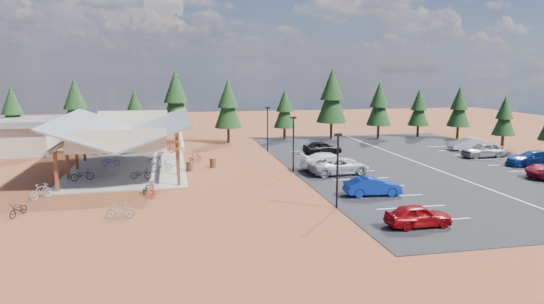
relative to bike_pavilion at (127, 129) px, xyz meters
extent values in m
plane|color=brown|center=(10.00, -7.00, -3.82)|extent=(140.00, 140.00, 0.00)
cube|color=black|center=(28.50, -4.00, -3.80)|extent=(27.00, 44.00, 0.04)
cube|color=gray|center=(0.00, 0.00, -3.77)|extent=(10.60, 18.60, 0.10)
cube|color=brown|center=(-4.60, -8.40, -2.22)|extent=(0.25, 0.25, 3.00)
cube|color=brown|center=(-4.60, -4.20, -2.22)|extent=(0.25, 0.25, 3.00)
cube|color=brown|center=(-4.60, 0.00, -2.22)|extent=(0.25, 0.25, 3.00)
cube|color=brown|center=(-4.60, 4.20, -2.22)|extent=(0.25, 0.25, 3.00)
cube|color=brown|center=(-4.60, 8.40, -2.22)|extent=(0.25, 0.25, 3.00)
cube|color=brown|center=(4.60, -8.40, -2.22)|extent=(0.25, 0.25, 3.00)
cube|color=brown|center=(4.60, -4.20, -2.22)|extent=(0.25, 0.25, 3.00)
cube|color=brown|center=(4.60, 0.00, -2.22)|extent=(0.25, 0.25, 3.00)
cube|color=brown|center=(4.60, 4.20, -2.22)|extent=(0.25, 0.25, 3.00)
cube|color=brown|center=(4.60, 8.40, -2.22)|extent=(0.25, 0.25, 3.00)
cube|color=beige|center=(-5.00, 0.00, -0.72)|extent=(0.22, 18.00, 0.35)
cube|color=beige|center=(5.00, 0.00, -0.72)|extent=(0.22, 18.00, 0.35)
cube|color=slate|center=(-2.90, 0.00, 0.18)|extent=(5.85, 19.40, 2.13)
cube|color=slate|center=(2.90, 0.00, 0.18)|extent=(5.85, 19.40, 2.13)
cube|color=beige|center=(0.00, -9.00, 0.08)|extent=(7.50, 0.15, 1.80)
cube|color=beige|center=(0.00, 9.00, 0.08)|extent=(7.50, 0.15, 1.80)
cube|color=#ADA593|center=(-14.00, 11.00, -2.22)|extent=(10.00, 6.00, 3.20)
cube|color=slate|center=(-14.00, 11.00, -0.27)|extent=(11.00, 7.00, 0.70)
cylinder|color=black|center=(15.00, -17.00, -1.32)|extent=(0.14, 0.14, 5.00)
cube|color=black|center=(15.00, -17.00, 1.23)|extent=(0.50, 0.25, 0.18)
cylinder|color=black|center=(15.00, -5.00, -1.32)|extent=(0.14, 0.14, 5.00)
cube|color=black|center=(15.00, -5.00, 1.23)|extent=(0.50, 0.25, 0.18)
cylinder|color=black|center=(15.00, 7.00, -1.32)|extent=(0.14, 0.14, 5.00)
cube|color=black|center=(15.00, 7.00, 1.23)|extent=(0.50, 0.25, 0.18)
cylinder|color=#4E331B|center=(5.69, -2.43, -3.37)|extent=(0.60, 0.60, 0.90)
cylinder|color=#4E331B|center=(7.97, -1.30, -3.37)|extent=(0.60, 0.60, 0.90)
cylinder|color=#382314|center=(-13.97, 14.25, -2.92)|extent=(0.36, 0.36, 1.81)
cone|color=black|center=(-13.97, 14.25, 0.17)|extent=(3.19, 3.19, 4.36)
cone|color=black|center=(-13.97, 14.25, 1.98)|extent=(2.47, 2.47, 3.27)
cylinder|color=#382314|center=(-7.12, 14.82, -2.81)|extent=(0.36, 0.36, 2.03)
cone|color=black|center=(-7.12, 14.82, 0.65)|extent=(3.58, 3.58, 4.88)
cone|color=black|center=(-7.12, 14.82, 2.68)|extent=(2.76, 2.76, 3.66)
cylinder|color=#382314|center=(-0.24, 15.54, -2.98)|extent=(0.36, 0.36, 1.68)
cone|color=black|center=(-0.24, 15.54, -0.12)|extent=(2.96, 2.96, 4.04)
cone|color=black|center=(-0.24, 15.54, 1.56)|extent=(2.29, 2.29, 3.03)
cylinder|color=#382314|center=(4.82, 16.00, -2.69)|extent=(0.36, 0.36, 2.26)
cone|color=black|center=(4.82, 16.00, 1.15)|extent=(3.98, 3.98, 5.43)
cone|color=black|center=(4.82, 16.00, 3.41)|extent=(3.08, 3.08, 4.07)
cylinder|color=#382314|center=(11.36, 14.59, -2.83)|extent=(0.36, 0.36, 2.00)
cone|color=black|center=(11.36, 14.59, 0.57)|extent=(3.51, 3.51, 4.79)
cone|color=black|center=(11.36, 14.59, 2.56)|extent=(2.71, 2.71, 3.59)
cylinder|color=#382314|center=(19.12, 15.89, -2.99)|extent=(0.36, 0.36, 1.66)
cone|color=black|center=(19.12, 15.89, -0.17)|extent=(2.92, 2.92, 3.99)
cone|color=black|center=(19.12, 15.89, 1.49)|extent=(2.26, 2.26, 2.99)
cylinder|color=#382314|center=(25.43, 15.06, -2.66)|extent=(0.36, 0.36, 2.33)
cone|color=black|center=(25.43, 15.06, 1.30)|extent=(4.10, 4.10, 5.59)
cone|color=black|center=(25.43, 15.06, 3.63)|extent=(3.17, 3.17, 4.19)
cylinder|color=#382314|center=(31.83, 14.03, -2.88)|extent=(0.36, 0.36, 1.90)
cone|color=black|center=(31.83, 14.03, 0.35)|extent=(3.34, 3.34, 4.55)
cone|color=black|center=(31.83, 14.03, 2.25)|extent=(2.58, 2.58, 3.42)
cylinder|color=#382314|center=(38.07, 14.66, -3.00)|extent=(0.36, 0.36, 1.65)
cone|color=black|center=(38.07, 14.66, -0.20)|extent=(2.90, 2.90, 3.96)
cone|color=black|center=(38.07, 14.66, 1.45)|extent=(2.24, 2.24, 2.97)
cylinder|color=#382314|center=(43.47, 3.87, -3.06)|extent=(0.36, 0.36, 1.52)
cone|color=black|center=(43.47, 3.87, -0.47)|extent=(2.68, 2.68, 3.66)
cone|color=black|center=(43.47, 3.87, 1.05)|extent=(2.07, 2.07, 2.74)
cylinder|color=#382314|center=(42.41, 11.72, -2.95)|extent=(0.36, 0.36, 1.75)
cone|color=black|center=(42.41, 11.72, 0.03)|extent=(3.08, 3.08, 4.21)
cone|color=black|center=(42.41, 11.72, 1.78)|extent=(2.38, 2.38, 3.15)
imported|color=black|center=(-3.33, -5.07, -3.23)|extent=(1.97, 1.22, 0.98)
imported|color=gray|center=(-1.38, -3.84, -3.26)|extent=(1.61, 0.82, 0.93)
imported|color=#1E329D|center=(-1.70, 1.05, -3.28)|extent=(1.71, 0.61, 0.90)
imported|color=maroon|center=(-3.63, 7.77, -3.26)|extent=(1.58, 0.66, 0.92)
imported|color=black|center=(1.47, -5.52, -3.26)|extent=(1.81, 0.78, 0.92)
imported|color=gray|center=(3.16, -2.29, -3.19)|extent=(1.83, 0.69, 1.08)
imported|color=navy|center=(2.24, 2.21, -3.33)|extent=(1.59, 0.84, 0.79)
imported|color=maroon|center=(3.60, 7.37, -3.21)|extent=(1.78, 0.91, 1.03)
imported|color=black|center=(-5.64, -14.64, -3.36)|extent=(1.12, 1.87, 0.93)
imported|color=gray|center=(-5.29, -10.32, -3.27)|extent=(1.62, 1.74, 1.12)
imported|color=#9C1C0F|center=(2.65, -11.26, -3.30)|extent=(0.55, 1.75, 1.04)
imported|color=black|center=(2.24, -10.03, -3.38)|extent=(1.22, 1.77, 0.88)
imported|color=gray|center=(0.83, -16.50, -3.30)|extent=(1.76, 0.53, 1.05)
imported|color=maroon|center=(6.37, 1.54, -3.31)|extent=(1.69, 1.30, 1.02)
imported|color=maroon|center=(18.40, -21.87, -3.11)|extent=(4.00, 1.65, 1.36)
imported|color=navy|center=(18.70, -14.47, -3.09)|extent=(4.31, 1.69, 1.40)
imported|color=#ABACB3|center=(18.80, -6.76, -3.02)|extent=(5.71, 3.09, 1.52)
imported|color=white|center=(18.59, -4.69, -2.99)|extent=(5.55, 2.45, 1.58)
imported|color=black|center=(20.59, 3.71, -3.05)|extent=(4.44, 2.07, 1.47)
imported|color=#1B4390|center=(38.61, -7.01, -3.05)|extent=(5.30, 2.79, 1.47)
imported|color=gray|center=(36.81, -1.86, -2.99)|extent=(4.74, 2.05, 1.59)
imported|color=#B9B9B9|center=(38.10, 2.81, -3.06)|extent=(4.50, 1.85, 1.45)
camera|label=1|loc=(4.16, -47.33, 5.44)|focal=32.00mm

